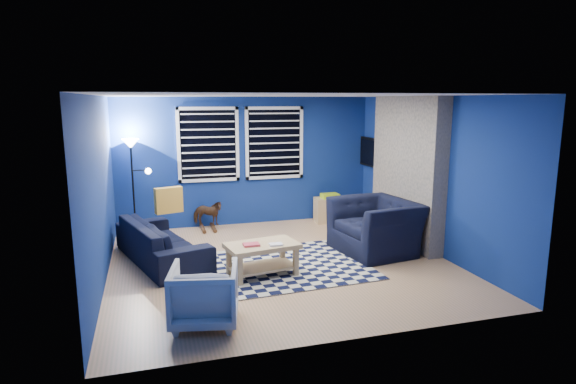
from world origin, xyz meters
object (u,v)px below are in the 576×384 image
object	(u,v)px
armchair_bent	(204,295)
tv	(372,153)
rocking_horse	(207,213)
cabinet	(330,209)
floor_lamp	(132,157)
coffee_table	(262,253)
sofa	(162,241)
armchair_big	(376,226)

from	to	relation	value
armchair_bent	tv	bearing A→B (deg)	-123.67
rocking_horse	cabinet	bearing A→B (deg)	-70.19
cabinet	floor_lamp	world-z (taller)	floor_lamp
armchair_bent	floor_lamp	world-z (taller)	floor_lamp
coffee_table	floor_lamp	xyz separation A→B (m)	(-1.73, 2.70, 1.10)
sofa	armchair_bent	bearing A→B (deg)	172.04
cabinet	floor_lamp	bearing A→B (deg)	-176.69
sofa	cabinet	distance (m)	3.68
armchair_big	rocking_horse	world-z (taller)	armchair_big
sofa	rocking_horse	xyz separation A→B (m)	(0.89, 1.64, 0.00)
sofa	coffee_table	world-z (taller)	sofa
cabinet	rocking_horse	bearing A→B (deg)	-177.42
armchair_big	cabinet	distance (m)	2.05
tv	coffee_table	size ratio (longest dim) A/B	0.94
sofa	armchair_bent	size ratio (longest dim) A/B	2.90
coffee_table	tv	bearing A→B (deg)	40.80
armchair_bent	coffee_table	size ratio (longest dim) A/B	0.69
sofa	coffee_table	xyz separation A→B (m)	(1.33, -1.06, 0.03)
tv	cabinet	world-z (taller)	tv
sofa	rocking_horse	distance (m)	1.87
armchair_bent	floor_lamp	bearing A→B (deg)	-66.73
tv	floor_lamp	size ratio (longest dim) A/B	0.57
sofa	armchair_bent	world-z (taller)	armchair_bent
cabinet	floor_lamp	xyz separation A→B (m)	(-3.75, 0.10, 1.18)
sofa	rocking_horse	world-z (taller)	sofa
armchair_bent	armchair_big	bearing A→B (deg)	-136.66
rocking_horse	coffee_table	bearing A→B (deg)	-148.75
tv	armchair_bent	size ratio (longest dim) A/B	1.36
rocking_horse	cabinet	world-z (taller)	cabinet
coffee_table	floor_lamp	distance (m)	3.39
armchair_big	floor_lamp	distance (m)	4.44
floor_lamp	sofa	bearing A→B (deg)	-76.21
armchair_bent	cabinet	size ratio (longest dim) A/B	1.19
rocking_horse	coffee_table	xyz separation A→B (m)	(0.44, -2.70, 0.02)
cabinet	floor_lamp	size ratio (longest dim) A/B	0.35
tv	coffee_table	world-z (taller)	tv
coffee_table	floor_lamp	size ratio (longest dim) A/B	0.61
armchair_big	coffee_table	xyz separation A→B (m)	(-2.02, -0.56, -0.08)
sofa	armchair_big	world-z (taller)	armchair_big
sofa	floor_lamp	distance (m)	2.03
rocking_horse	coffee_table	size ratio (longest dim) A/B	0.55
rocking_horse	floor_lamp	size ratio (longest dim) A/B	0.33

